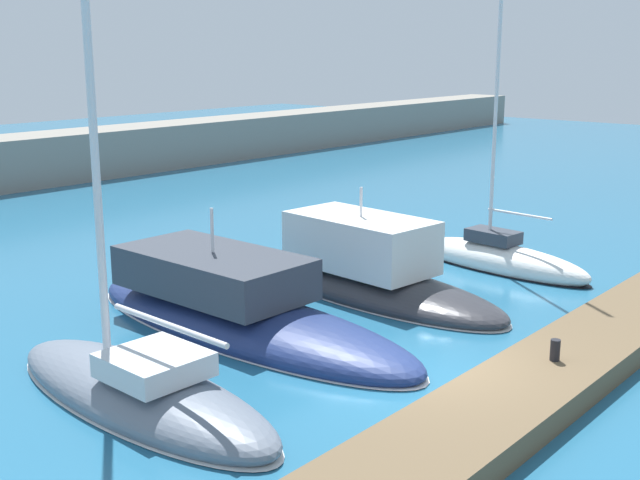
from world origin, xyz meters
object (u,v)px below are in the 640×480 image
sailboat_slate_second (140,387)px  motorboat_navy_third (236,311)px  sailboat_white_fifth (499,258)px  motorboat_charcoal_fourth (366,272)px  dock_bollard (555,350)px

sailboat_slate_second → motorboat_navy_third: bearing=-65.6°
sailboat_slate_second → sailboat_white_fifth: bearing=-90.0°
motorboat_navy_third → sailboat_white_fifth: sailboat_white_fifth is taller
motorboat_navy_third → motorboat_charcoal_fourth: 4.49m
motorboat_navy_third → motorboat_charcoal_fourth: (4.45, -0.59, 0.13)m
sailboat_slate_second → dock_bollard: 8.25m
sailboat_white_fifth → dock_bollard: (-7.34, -5.17, 0.42)m
motorboat_navy_third → sailboat_white_fifth: size_ratio=0.85×
sailboat_white_fifth → dock_bollard: bearing=130.9°
motorboat_charcoal_fourth → sailboat_white_fifth: size_ratio=0.74×
sailboat_slate_second → motorboat_navy_third: (4.24, 1.74, 0.10)m
sailboat_slate_second → dock_bollard: (5.99, -5.65, 0.41)m
sailboat_slate_second → sailboat_white_fifth: size_ratio=1.17×
motorboat_navy_third → motorboat_charcoal_fourth: bearing=-96.6°
sailboat_slate_second → motorboat_charcoal_fourth: size_ratio=1.58×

